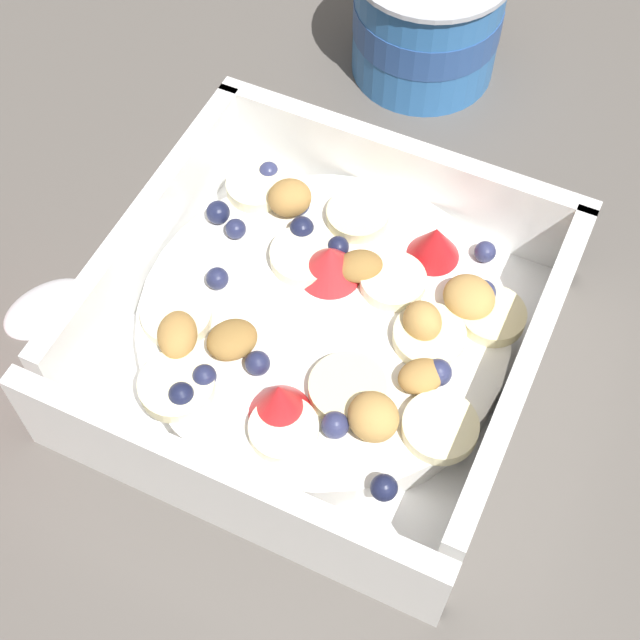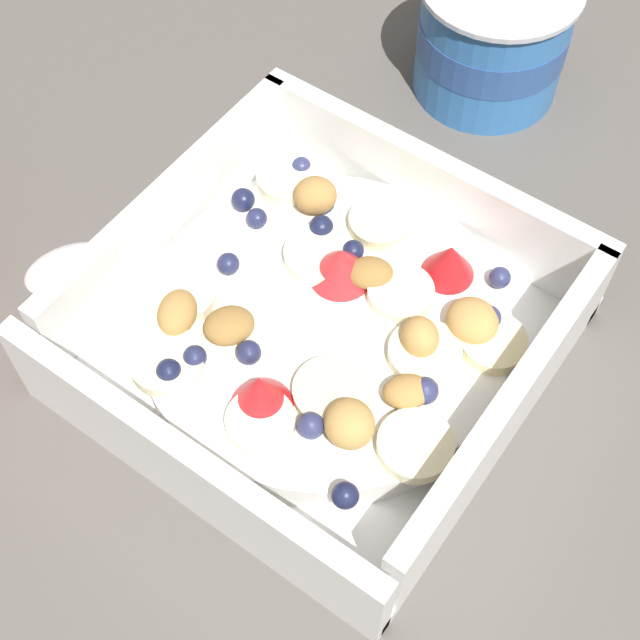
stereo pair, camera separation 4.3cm
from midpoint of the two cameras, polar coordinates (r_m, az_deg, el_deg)
ground_plane at (r=0.46m, az=4.70°, el=-2.92°), size 2.40×2.40×0.00m
fruit_bowl at (r=0.44m, az=2.93°, el=-0.90°), size 0.20×0.20×0.06m
spoon at (r=0.50m, az=-10.13°, el=4.28°), size 0.10×0.16×0.01m
yogurt_cup at (r=0.57m, az=12.89°, el=16.64°), size 0.09×0.09×0.07m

